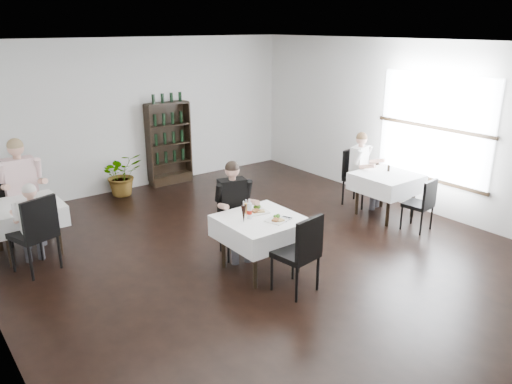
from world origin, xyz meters
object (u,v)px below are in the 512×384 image
main_table (261,228)px  diner_main (234,202)px  wine_shelf (169,144)px  potted_tree (122,174)px

main_table → diner_main: (-0.02, 0.59, 0.20)m
wine_shelf → potted_tree: size_ratio=2.06×
main_table → potted_tree: potted_tree is taller
wine_shelf → main_table: 4.41m
wine_shelf → potted_tree: bearing=-173.6°
wine_shelf → potted_tree: wine_shelf is taller
wine_shelf → main_table: bearing=-101.8°
wine_shelf → main_table: (-0.90, -4.31, -0.23)m
main_table → potted_tree: 4.20m
main_table → diner_main: 0.63m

